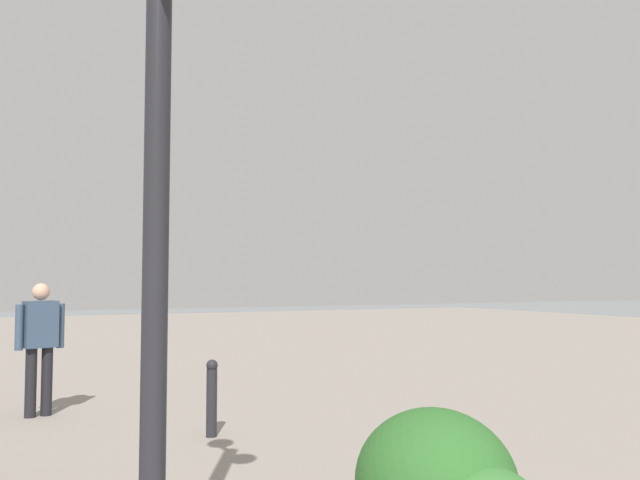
{
  "coord_description": "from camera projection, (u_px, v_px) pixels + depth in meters",
  "views": [
    {
      "loc": [
        0.37,
        1.72,
        1.74
      ],
      "look_at": [
        11.15,
        -3.55,
        2.47
      ],
      "focal_mm": 37.82,
      "sensor_mm": 36.0,
      "label": 1
    }
  ],
  "objects": [
    {
      "name": "pedestrian",
      "position": [
        40.0,
        339.0,
        8.7
      ],
      "size": [
        0.33,
        0.6,
        1.71
      ],
      "color": "black",
      "rests_on": "ground"
    },
    {
      "name": "lamppost",
      "position": [
        157.0,
        138.0,
        3.68
      ],
      "size": [
        0.98,
        0.28,
        3.75
      ],
      "color": "#232328",
      "rests_on": "ground"
    },
    {
      "name": "bollard_mid",
      "position": [
        212.0,
        396.0,
        7.55
      ],
      "size": [
        0.13,
        0.13,
        0.86
      ],
      "color": "#232328",
      "rests_on": "ground"
    }
  ]
}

